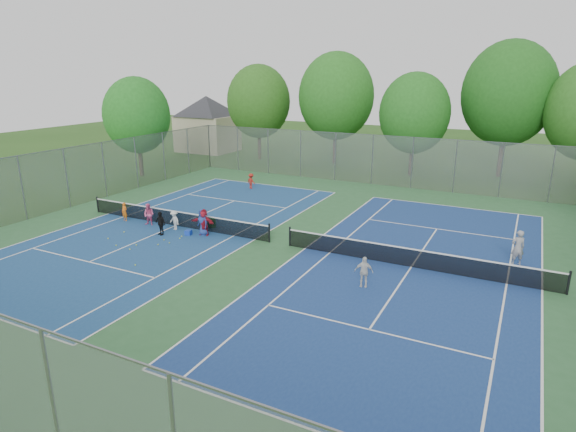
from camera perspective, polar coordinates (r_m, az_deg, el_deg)
The scene contains 36 objects.
ground at distance 25.63m, azimuth -1.01°, elevation -3.36°, with size 120.00×120.00×0.00m, color #274E18.
court_pad at distance 25.63m, azimuth -1.01°, elevation -3.35°, with size 32.00×32.00×0.01m, color #2C5E33.
court_left at distance 29.39m, azimuth -13.17°, elevation -1.12°, with size 10.97×23.77×0.01m, color navy.
court_right at distance 23.40m, azimuth 14.40°, elevation -5.88°, with size 10.97×23.77×0.01m, color navy.
net_left at distance 29.26m, azimuth -13.23°, elevation -0.30°, with size 12.87×0.10×0.91m, color black.
net_right at distance 23.24m, azimuth 14.48°, elevation -4.88°, with size 12.87×0.10×0.91m, color black.
fence_north at distance 39.52m, azimuth 9.96°, elevation 6.57°, with size 32.00×0.10×4.00m, color gray.
fence_west at distance 35.26m, azimuth -24.74°, elevation 4.07°, with size 32.00×0.10×4.00m, color gray.
house at distance 56.37m, azimuth -9.61°, elevation 11.84°, with size 11.03×11.03×7.30m.
tree_nw at distance 50.19m, azimuth -3.50°, elevation 13.39°, with size 6.40×6.40×9.58m.
tree_nl at distance 47.57m, azimuth 5.72°, elevation 13.94°, with size 7.20×7.20×10.69m.
tree_nc at distance 43.40m, azimuth 14.77°, elevation 11.70°, with size 6.00×6.00×8.85m.
tree_nr at distance 45.35m, azimuth 24.66°, elevation 13.05°, with size 7.60×7.60×11.42m.
tree_side_w at distance 43.67m, azimuth -17.49°, elevation 11.31°, with size 5.60×5.60×8.47m.
ball_crate at distance 27.57m, azimuth -11.73°, elevation -1.95°, with size 0.33×0.33×0.28m, color #173BB0.
ball_hopper at distance 28.56m, azimuth -9.01°, elevation -0.78°, with size 0.31×0.31×0.62m, color #24862E.
student_a at distance 31.08m, azimuth -18.81°, elevation 0.48°, with size 0.42×0.28×1.16m, color orange.
student_b at distance 29.72m, azimuth -16.16°, elevation 0.16°, with size 0.65×0.50×1.33m, color #DD5689.
student_c at distance 28.52m, azimuth -13.32°, elevation -0.51°, with size 0.74×0.43×1.15m, color silver.
student_d at distance 27.80m, azimuth -14.88°, elevation -0.85°, with size 0.79×0.33×1.35m, color black.
student_e at distance 27.23m, azimuth -10.06°, elevation -0.72°, with size 0.74×0.48×1.52m, color navy.
student_f at distance 27.17m, azimuth -9.95°, elevation -0.74°, with size 1.42×0.45×1.53m, color maroon.
child_far_baseline at distance 37.74m, azimuth -4.39°, elevation 4.15°, with size 0.79×0.45×1.22m, color #A82118.
instructor at distance 25.15m, azimuth 25.60°, elevation -3.40°, with size 0.63×0.41×1.72m, color gray.
teen_court_b at distance 20.75m, azimuth 8.96°, elevation -6.54°, with size 0.79×0.33×1.36m, color silver.
tennis_ball_0 at distance 23.94m, azimuth -17.65°, elevation -5.59°, with size 0.07×0.07×0.07m, color #B4DB33.
tennis_ball_1 at distance 26.33m, azimuth -15.15°, elevation -3.33°, with size 0.07×0.07×0.07m, color gold.
tennis_ball_2 at distance 26.43m, azimuth -13.88°, elevation -3.15°, with size 0.07×0.07×0.07m, color #B1C22D.
tennis_ball_3 at distance 26.89m, azimuth -19.70°, elevation -3.32°, with size 0.07×0.07×0.07m, color #B9D732.
tennis_ball_4 at distance 26.07m, azimuth -18.24°, elevation -3.80°, with size 0.07×0.07×0.07m, color #DBEF37.
tennis_ball_5 at distance 28.12m, azimuth -20.53°, elevation -2.55°, with size 0.07×0.07×0.07m, color yellow.
tennis_ball_6 at distance 27.00m, azimuth -12.70°, elevation -2.65°, with size 0.07×0.07×0.07m, color #C9E535.
tennis_ball_7 at distance 28.95m, azimuth -18.86°, elevation -1.83°, with size 0.07×0.07×0.07m, color yellow.
tennis_ball_8 at distance 26.97m, azimuth -14.48°, elevation -2.80°, with size 0.07×0.07×0.07m, color gold.
tennis_ball_9 at distance 27.31m, azimuth -12.48°, elevation -2.41°, with size 0.07×0.07×0.07m, color yellow.
tennis_ball_10 at distance 26.59m, azimuth -17.53°, elevation -3.33°, with size 0.07×0.07×0.07m, color #B9D230.
Camera 1 is at (11.29, -21.26, 8.81)m, focal length 30.00 mm.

